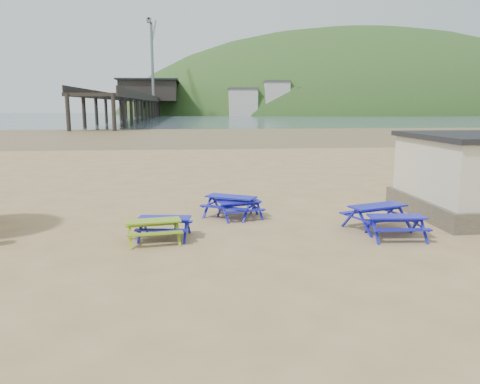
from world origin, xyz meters
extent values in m
plane|color=tan|center=(0.00, 0.00, 0.00)|extent=(400.00, 400.00, 0.00)
plane|color=olive|center=(0.00, 55.00, 0.00)|extent=(400.00, 400.00, 0.00)
plane|color=#435460|center=(0.00, 170.00, 0.01)|extent=(400.00, 400.00, 0.00)
cube|color=#110FB9|center=(0.08, 1.43, 0.64)|extent=(1.68, 0.99, 0.04)
cube|color=#110FB9|center=(-0.05, 1.94, 0.39)|extent=(1.58, 0.61, 0.04)
cube|color=#110FB9|center=(0.22, 0.92, 0.39)|extent=(1.58, 0.61, 0.04)
cube|color=#110FB9|center=(-0.23, 1.79, 0.77)|extent=(2.01, 1.57, 0.05)
cube|color=#110FB9|center=(0.09, 2.34, 0.47)|extent=(1.78, 1.16, 0.05)
cube|color=#110FB9|center=(-0.54, 1.24, 0.47)|extent=(1.78, 1.16, 0.05)
cube|color=#110FB9|center=(-2.60, -0.99, 0.67)|extent=(1.72, 0.85, 0.05)
cube|color=#110FB9|center=(-2.53, -0.44, 0.41)|extent=(1.67, 0.45, 0.05)
cube|color=#110FB9|center=(-2.68, -1.53, 0.41)|extent=(1.67, 0.45, 0.05)
cube|color=#110FB9|center=(4.78, -1.79, 0.72)|extent=(1.81, 0.83, 0.05)
cube|color=#110FB9|center=(4.83, -1.20, 0.44)|extent=(1.78, 0.39, 0.05)
cube|color=#110FB9|center=(4.73, -2.37, 0.44)|extent=(1.78, 0.39, 0.05)
cube|color=#110FB9|center=(4.63, -0.61, 0.81)|extent=(2.15, 1.38, 0.06)
cube|color=#110FB9|center=(4.42, 0.02, 0.50)|extent=(1.99, 0.91, 0.06)
cube|color=#110FB9|center=(4.85, -1.24, 0.50)|extent=(1.99, 0.91, 0.06)
cube|color=#82A90F|center=(-2.92, -1.38, 0.68)|extent=(1.75, 0.90, 0.05)
cube|color=#82A90F|center=(-3.01, -0.83, 0.42)|extent=(1.69, 0.49, 0.05)
cube|color=#82A90F|center=(-2.84, -1.94, 0.42)|extent=(1.69, 0.49, 0.05)
cube|color=black|center=(-18.00, 175.00, 6.00)|extent=(9.00, 220.00, 0.60)
cube|color=black|center=(-18.00, 186.00, 10.00)|extent=(22.00, 30.00, 8.00)
cube|color=black|center=(-18.00, 186.00, 14.30)|extent=(24.00, 32.00, 0.60)
cylinder|color=slate|center=(-15.00, 164.00, 20.00)|extent=(1.00, 1.00, 28.00)
cube|color=slate|center=(-15.00, 178.00, 33.00)|extent=(0.60, 25.63, 12.38)
ellipsoid|color=#2D4C1E|center=(90.00, 230.00, -10.00)|extent=(264.00, 144.00, 108.00)
camera|label=1|loc=(-1.74, -15.69, 4.20)|focal=35.00mm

